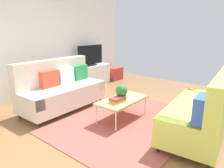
# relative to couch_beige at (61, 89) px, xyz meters

# --- Properties ---
(ground_plane) EXTENTS (7.68, 7.68, 0.00)m
(ground_plane) POSITION_rel_couch_beige_xyz_m (0.28, -1.52, -0.45)
(ground_plane) COLOR brown
(wall_far) EXTENTS (6.40, 0.12, 2.90)m
(wall_far) POSITION_rel_couch_beige_xyz_m (0.28, 1.28, 1.00)
(wall_far) COLOR white
(wall_far) RESTS_ON ground_plane
(area_rug) EXTENTS (2.90, 2.20, 0.01)m
(area_rug) POSITION_rel_couch_beige_xyz_m (0.34, -1.62, -0.45)
(area_rug) COLOR #9E4C42
(area_rug) RESTS_ON ground_plane
(couch_beige) EXTENTS (1.93, 0.90, 1.10)m
(couch_beige) POSITION_rel_couch_beige_xyz_m (0.00, 0.00, 0.00)
(couch_beige) COLOR beige
(couch_beige) RESTS_ON ground_plane
(couch_green) EXTENTS (1.98, 1.03, 1.10)m
(couch_green) POSITION_rel_couch_beige_xyz_m (0.68, -2.84, -0.01)
(couch_green) COLOR #C1CC51
(couch_green) RESTS_ON ground_plane
(coffee_table) EXTENTS (1.10, 0.56, 0.42)m
(coffee_table) POSITION_rel_couch_beige_xyz_m (0.39, -1.42, -0.06)
(coffee_table) COLOR tan
(coffee_table) RESTS_ON ground_plane
(tv_console) EXTENTS (1.40, 0.44, 0.64)m
(tv_console) POSITION_rel_couch_beige_xyz_m (1.86, 0.94, -0.13)
(tv_console) COLOR silver
(tv_console) RESTS_ON ground_plane
(tv) EXTENTS (1.00, 0.20, 0.64)m
(tv) POSITION_rel_couch_beige_xyz_m (1.86, 0.92, 0.50)
(tv) COLOR black
(tv) RESTS_ON tv_console
(storage_trunk) EXTENTS (0.52, 0.40, 0.44)m
(storage_trunk) POSITION_rel_couch_beige_xyz_m (2.96, 0.84, -0.23)
(storage_trunk) COLOR #B2382D
(storage_trunk) RESTS_ON ground_plane
(potted_plant) EXTENTS (0.23, 0.23, 0.31)m
(potted_plant) POSITION_rel_couch_beige_xyz_m (0.34, -1.43, 0.13)
(potted_plant) COLOR brown
(potted_plant) RESTS_ON coffee_table
(table_book_0) EXTENTS (0.27, 0.22, 0.03)m
(table_book_0) POSITION_rel_couch_beige_xyz_m (0.16, -1.46, -0.01)
(table_book_0) COLOR gold
(table_book_0) RESTS_ON coffee_table
(table_book_1) EXTENTS (0.27, 0.22, 0.03)m
(table_book_1) POSITION_rel_couch_beige_xyz_m (0.16, -1.46, 0.02)
(table_book_1) COLOR #3F8C4C
(table_book_1) RESTS_ON table_book_0
(table_book_2) EXTENTS (0.25, 0.20, 0.04)m
(table_book_2) POSITION_rel_couch_beige_xyz_m (0.16, -1.46, 0.05)
(table_book_2) COLOR red
(table_book_2) RESTS_ON table_book_1
(vase_0) EXTENTS (0.09, 0.09, 0.19)m
(vase_0) POSITION_rel_couch_beige_xyz_m (1.28, 0.99, 0.28)
(vase_0) COLOR #B24C4C
(vase_0) RESTS_ON tv_console
(vase_1) EXTENTS (0.10, 0.10, 0.18)m
(vase_1) POSITION_rel_couch_beige_xyz_m (1.43, 0.99, 0.28)
(vase_1) COLOR silver
(vase_1) RESTS_ON tv_console
(bottle_0) EXTENTS (0.04, 0.04, 0.17)m
(bottle_0) POSITION_rel_couch_beige_xyz_m (1.59, 0.90, 0.27)
(bottle_0) COLOR red
(bottle_0) RESTS_ON tv_console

